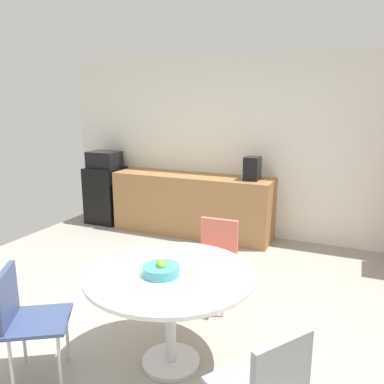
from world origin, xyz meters
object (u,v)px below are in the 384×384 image
at_px(chair_gray, 268,384).
at_px(chair_coral, 216,252).
at_px(microwave, 104,160).
at_px(round_table, 170,287).
at_px(mug_white, 245,175).
at_px(coffee_maker, 252,168).
at_px(mini_fridge, 106,195).
at_px(chair_navy, 22,311).
at_px(fruit_bowl, 161,269).

distance_m(chair_gray, chair_coral, 1.84).
xyz_separation_m(microwave, round_table, (2.62, -2.84, -0.41)).
relative_size(mug_white, coffee_maker, 0.40).
bearing_deg(chair_gray, round_table, 145.91).
bearing_deg(round_table, coffee_maker, 93.39).
height_order(mini_fridge, chair_gray, mini_fridge).
height_order(microwave, chair_navy, microwave).
xyz_separation_m(microwave, coffee_maker, (2.45, 0.00, 0.02)).
distance_m(chair_navy, fruit_bowl, 1.01).
distance_m(chair_gray, mug_white, 3.66).
height_order(chair_navy, mug_white, mug_white).
bearing_deg(chair_gray, mug_white, 108.16).
bearing_deg(mug_white, fruit_bowl, -85.27).
bearing_deg(coffee_maker, mug_white, 161.31).
relative_size(chair_coral, mug_white, 6.43).
bearing_deg(coffee_maker, fruit_bowl, -87.33).
xyz_separation_m(chair_navy, fruit_bowl, (0.84, 0.48, 0.27)).
bearing_deg(mug_white, chair_navy, -99.93).
bearing_deg(microwave, chair_navy, -62.73).
height_order(round_table, fruit_bowl, fruit_bowl).
bearing_deg(fruit_bowl, round_table, 65.12).
xyz_separation_m(chair_gray, chair_navy, (-1.73, 0.03, 0.00)).
bearing_deg(chair_gray, microwave, 135.51).
bearing_deg(round_table, mug_white, 95.49).
height_order(microwave, round_table, microwave).
bearing_deg(round_table, chair_navy, -147.85).
bearing_deg(round_table, mini_fridge, 132.74).
relative_size(microwave, mug_white, 3.72).
height_order(chair_navy, fruit_bowl, fruit_bowl).
distance_m(microwave, mug_white, 2.35).
distance_m(microwave, round_table, 3.89).
distance_m(mini_fridge, round_table, 3.87).
xyz_separation_m(round_table, chair_coral, (-0.02, 1.03, -0.11)).
relative_size(microwave, chair_coral, 0.58).
bearing_deg(fruit_bowl, chair_coral, 89.58).
relative_size(chair_coral, chair_navy, 1.00).
distance_m(microwave, chair_coral, 3.20).
xyz_separation_m(chair_coral, mug_white, (-0.25, 1.84, 0.43)).
xyz_separation_m(chair_gray, coffee_maker, (-1.02, 3.42, 0.54)).
distance_m(chair_coral, chair_navy, 1.80).
xyz_separation_m(round_table, chair_navy, (-0.88, -0.55, -0.11)).
bearing_deg(chair_coral, mini_fridge, 145.22).
relative_size(mini_fridge, chair_navy, 1.10).
relative_size(chair_gray, mug_white, 6.43).
bearing_deg(coffee_maker, mini_fridge, 180.00).
relative_size(chair_navy, coffee_maker, 2.59).
xyz_separation_m(round_table, fruit_bowl, (-0.03, -0.07, 0.16)).
distance_m(microwave, coffee_maker, 2.45).
relative_size(microwave, coffee_maker, 1.50).
bearing_deg(mini_fridge, coffee_maker, 0.00).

